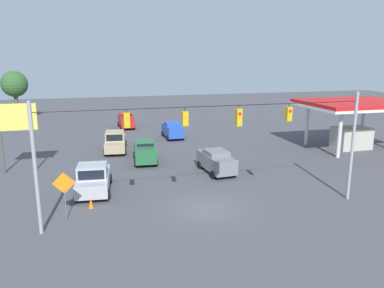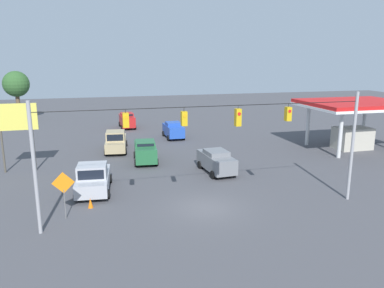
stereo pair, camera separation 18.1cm
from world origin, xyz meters
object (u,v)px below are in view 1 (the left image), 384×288
(traffic_cone_second, at_px, (89,187))
(work_zone_sign, at_px, (64,187))
(pickup_truck_silver_parked_shoulder, at_px, (93,179))
(tree_horizon_left, at_px, (14,85))
(overhead_signal_span, at_px, (213,140))
(traffic_cone_third, at_px, (90,174))
(gas_station, at_px, (354,114))
(sedan_green_withflow_mid, at_px, (145,151))
(traffic_cone_nearest, at_px, (91,203))
(sedan_grey_crossing_near, at_px, (216,161))
(sedan_blue_oncoming_deep, at_px, (173,130))
(sedan_red_withflow_deep, at_px, (126,120))
(roadside_billboard, at_px, (15,123))
(pickup_truck_tan_withflow_far, at_px, (115,142))

(traffic_cone_second, relative_size, work_zone_sign, 0.22)
(pickup_truck_silver_parked_shoulder, distance_m, tree_horizon_left, 36.26)
(overhead_signal_span, distance_m, traffic_cone_third, 12.16)
(pickup_truck_silver_parked_shoulder, height_order, gas_station, gas_station)
(sedan_green_withflow_mid, height_order, traffic_cone_nearest, sedan_green_withflow_mid)
(traffic_cone_third, bearing_deg, overhead_signal_span, 128.06)
(sedan_green_withflow_mid, bearing_deg, sedan_grey_crossing_near, 138.01)
(sedan_green_withflow_mid, xyz_separation_m, traffic_cone_third, (4.81, 3.52, -0.70))
(traffic_cone_second, distance_m, tree_horizon_left, 36.06)
(sedan_blue_oncoming_deep, distance_m, tree_horizon_left, 27.19)
(pickup_truck_silver_parked_shoulder, height_order, traffic_cone_second, pickup_truck_silver_parked_shoulder)
(traffic_cone_second, bearing_deg, sedan_red_withflow_deep, -101.66)
(sedan_green_withflow_mid, bearing_deg, overhead_signal_span, 100.03)
(sedan_green_withflow_mid, bearing_deg, traffic_cone_nearest, 63.45)
(roadside_billboard, bearing_deg, pickup_truck_tan_withflow_far, -148.28)
(traffic_cone_second, bearing_deg, sedan_blue_oncoming_deep, -120.89)
(traffic_cone_second, height_order, work_zone_sign, work_zone_sign)
(traffic_cone_nearest, bearing_deg, sedan_green_withflow_mid, -116.55)
(traffic_cone_nearest, distance_m, tree_horizon_left, 39.01)
(sedan_green_withflow_mid, bearing_deg, sedan_red_withflow_deep, -89.95)
(gas_station, relative_size, roadside_billboard, 1.81)
(roadside_billboard, relative_size, work_zone_sign, 1.98)
(gas_station, distance_m, tree_horizon_left, 45.92)
(traffic_cone_nearest, bearing_deg, roadside_billboard, -59.46)
(pickup_truck_silver_parked_shoulder, bearing_deg, traffic_cone_second, -28.16)
(sedan_grey_crossing_near, bearing_deg, sedan_blue_oncoming_deep, -87.69)
(pickup_truck_silver_parked_shoulder, distance_m, pickup_truck_tan_withflow_far, 11.77)
(sedan_blue_oncoming_deep, xyz_separation_m, sedan_green_withflow_mid, (4.58, 9.33, 0.04))
(sedan_grey_crossing_near, height_order, traffic_cone_third, sedan_grey_crossing_near)
(pickup_truck_silver_parked_shoulder, bearing_deg, overhead_signal_span, 139.73)
(sedan_green_withflow_mid, xyz_separation_m, sedan_grey_crossing_near, (-5.14, 4.63, -0.04))
(pickup_truck_silver_parked_shoulder, relative_size, sedan_green_withflow_mid, 1.17)
(sedan_green_withflow_mid, distance_m, work_zone_sign, 12.61)
(pickup_truck_tan_withflow_far, distance_m, traffic_cone_third, 8.73)
(sedan_green_withflow_mid, xyz_separation_m, tree_horizon_left, (14.99, -27.71, 4.27))
(sedan_grey_crossing_near, xyz_separation_m, work_zone_sign, (11.34, 6.30, 1.02))
(overhead_signal_span, xyz_separation_m, traffic_cone_second, (7.14, -5.94, -4.25))
(sedan_red_withflow_deep, bearing_deg, overhead_signal_span, 94.28)
(work_zone_sign, bearing_deg, pickup_truck_tan_withflow_far, -104.03)
(sedan_blue_oncoming_deep, relative_size, traffic_cone_third, 6.42)
(overhead_signal_span, bearing_deg, traffic_cone_third, -51.94)
(pickup_truck_tan_withflow_far, relative_size, traffic_cone_second, 8.93)
(roadside_billboard, bearing_deg, sedan_green_withflow_mid, -178.87)
(overhead_signal_span, xyz_separation_m, pickup_truck_tan_withflow_far, (4.49, -17.30, -3.59))
(sedan_blue_oncoming_deep, xyz_separation_m, gas_station, (-16.64, 9.81, 2.60))
(work_zone_sign, bearing_deg, overhead_signal_span, 169.44)
(sedan_grey_crossing_near, relative_size, tree_horizon_left, 0.64)
(traffic_cone_third, height_order, gas_station, gas_station)
(traffic_cone_nearest, distance_m, traffic_cone_third, 6.10)
(sedan_red_withflow_deep, relative_size, traffic_cone_second, 6.81)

